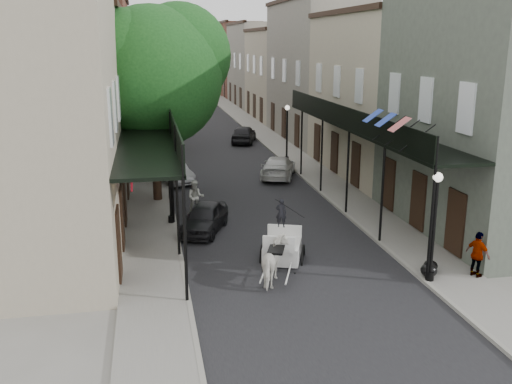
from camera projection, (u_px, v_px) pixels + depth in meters
name	position (u px, v px, depth m)	size (l,w,h in m)	color
ground	(296.00, 270.00, 20.29)	(140.00, 140.00, 0.00)	gray
road	(222.00, 159.00, 39.27)	(8.00, 90.00, 0.01)	black
sidewalk_left	(148.00, 161.00, 38.35)	(2.20, 90.00, 0.12)	gray
sidewalk_right	(292.00, 156.00, 40.17)	(2.20, 90.00, 0.12)	gray
building_row_left	(99.00, 75.00, 45.85)	(5.00, 80.00, 10.50)	#A99D87
building_row_right	(305.00, 73.00, 48.99)	(5.00, 80.00, 10.50)	gray
gallery_left	(151.00, 131.00, 25.00)	(2.20, 18.05, 4.88)	black
gallery_right	(358.00, 125.00, 26.75)	(2.20, 18.05, 4.88)	black
tree_near	(160.00, 71.00, 27.52)	(7.31, 6.80, 9.63)	#382619
tree_far	(154.00, 70.00, 40.97)	(6.45, 6.00, 8.61)	#382619
lamppost_right_near	(434.00, 225.00, 18.61)	(0.32, 0.32, 3.71)	black
lamppost_left	(170.00, 180.00, 24.71)	(0.32, 0.32, 3.71)	black
lamppost_right_far	(287.00, 132.00, 37.60)	(0.32, 0.32, 3.71)	black
horse	(276.00, 262.00, 18.97)	(0.82, 1.81, 1.53)	white
carriage	(283.00, 232.00, 21.18)	(2.07, 2.55, 2.55)	black
pedestrian_walking	(196.00, 197.00, 26.61)	(0.79, 0.61, 1.62)	beige
pedestrian_sidewalk_left	(158.00, 155.00, 35.32)	(1.21, 0.70, 1.87)	gray
pedestrian_sidewalk_right	(478.00, 254.00, 19.22)	(0.93, 0.39, 1.59)	gray
car_left_near	(204.00, 218.00, 24.20)	(1.45, 3.60, 1.23)	black
car_left_mid	(173.00, 172.00, 32.77)	(1.30, 3.71, 1.22)	#A5A5AB
car_left_far	(171.00, 126.00, 49.80)	(2.33, 5.05, 1.40)	black
car_right_near	(278.00, 167.00, 33.89)	(1.77, 4.36, 1.27)	silver
car_right_far	(244.00, 134.00, 45.42)	(1.67, 4.14, 1.41)	black
trash_bags	(430.00, 269.00, 19.51)	(0.82, 0.97, 0.47)	black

